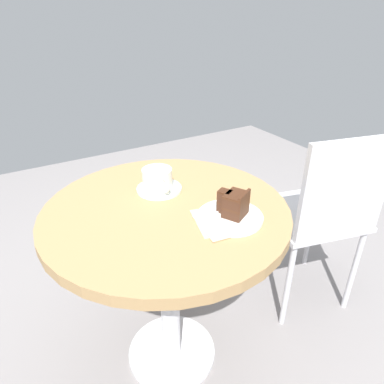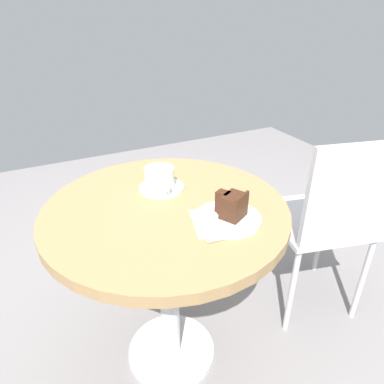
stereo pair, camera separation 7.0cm
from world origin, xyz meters
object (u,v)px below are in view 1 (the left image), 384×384
at_px(cake_plate, 230,217).
at_px(fork, 229,206).
at_px(saucer, 159,189).
at_px(coffee_cup, 158,178).
at_px(napkin, 223,221).
at_px(teaspoon, 147,190).
at_px(cake_slice, 234,204).
at_px(cafe_chair, 323,210).

bearing_deg(cake_plate, fork, 148.34).
relative_size(saucer, coffee_cup, 1.13).
bearing_deg(saucer, napkin, 14.87).
xyz_separation_m(saucer, napkin, (0.27, 0.07, -0.00)).
relative_size(coffee_cup, cake_plate, 0.70).
distance_m(cake_plate, fork, 0.05).
xyz_separation_m(teaspoon, napkin, (0.27, 0.11, -0.01)).
distance_m(teaspoon, napkin, 0.29).
height_order(cake_plate, fork, fork).
distance_m(saucer, teaspoon, 0.04).
relative_size(saucer, teaspoon, 1.51).
xyz_separation_m(coffee_cup, cake_slice, (0.27, 0.11, 0.00)).
xyz_separation_m(cake_plate, napkin, (0.00, -0.03, -0.00)).
xyz_separation_m(saucer, teaspoon, (-0.00, -0.04, 0.01)).
distance_m(saucer, cake_slice, 0.29).
relative_size(cake_plate, napkin, 1.02).
bearing_deg(coffee_cup, fork, 30.03).
bearing_deg(cafe_chair, fork, 18.34).
bearing_deg(cafe_chair, cake_slice, 22.80).
relative_size(saucer, napkin, 0.80).
height_order(teaspoon, cafe_chair, cafe_chair).
bearing_deg(cake_slice, fork, 161.32).
bearing_deg(coffee_cup, cake_slice, 23.37).
relative_size(coffee_cup, cafe_chair, 0.16).
height_order(teaspoon, cake_slice, cake_slice).
bearing_deg(teaspoon, napkin, 171.93).
height_order(saucer, cafe_chair, cafe_chair).
bearing_deg(coffee_cup, cafe_chair, 73.86).
height_order(cake_slice, fork, cake_slice).
height_order(saucer, cake_plate, cake_plate).
bearing_deg(fork, teaspoon, 114.10).
distance_m(cake_plate, cafe_chair, 0.57).
relative_size(fork, cafe_chair, 0.16).
bearing_deg(cafe_chair, teaspoon, -1.79).
xyz_separation_m(coffee_cup, teaspoon, (-0.00, -0.04, -0.03)).
bearing_deg(napkin, coffee_cup, -164.15).
relative_size(teaspoon, cafe_chair, 0.12).
bearing_deg(fork, cafe_chair, -7.59).
distance_m(saucer, fork, 0.26).
distance_m(saucer, cake_plate, 0.28).
distance_m(cake_slice, cafe_chair, 0.57).
xyz_separation_m(saucer, fork, (0.22, 0.12, 0.01)).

